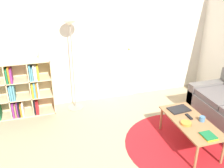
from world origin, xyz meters
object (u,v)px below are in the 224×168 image
floor_lamp (71,40)px  vase_on_shelf (41,55)px  bookshelf (16,90)px  coffee_table (191,123)px  cup (202,119)px  laptop (179,109)px  bowl (186,123)px

floor_lamp → vase_on_shelf: bearing=173.6°
bookshelf → vase_on_shelf: 0.78m
bookshelf → floor_lamp: bearing=-3.6°
coffee_table → vase_on_shelf: vase_on_shelf is taller
floor_lamp → coffee_table: (1.43, -1.60, -0.95)m
floor_lamp → cup: bearing=-46.1°
bookshelf → coffee_table: (2.44, -1.66, -0.11)m
floor_lamp → coffee_table: bearing=-48.1°
bookshelf → floor_lamp: size_ratio=0.69×
cup → coffee_table: bearing=162.5°
laptop → bowl: 0.40m
bookshelf → vase_on_shelf: size_ratio=7.69×
coffee_table → laptop: (-0.00, 0.33, 0.05)m
cup → laptop: bearing=111.8°
cup → bowl: bearing=-177.8°
bowl → vase_on_shelf: (-1.83, 1.71, 0.66)m
laptop → vase_on_shelf: size_ratio=2.26×
coffee_table → vase_on_shelf: bearing=139.7°
cup → vase_on_shelf: vase_on_shelf is taller
vase_on_shelf → laptop: bearing=-34.2°
cup → vase_on_shelf: bearing=141.0°
coffee_table → vase_on_shelf: (-1.95, 1.65, 0.72)m
coffee_table → laptop: laptop is taller
bookshelf → floor_lamp: 1.31m
bookshelf → laptop: bearing=-28.6°
coffee_table → laptop: 0.33m
coffee_table → cup: size_ratio=12.88×
floor_lamp → cup: size_ratio=20.33×
laptop → cup: bearing=-68.2°
laptop → bowl: (-0.12, -0.39, 0.01)m
bookshelf → bowl: bookshelf is taller
floor_lamp → bowl: 2.29m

